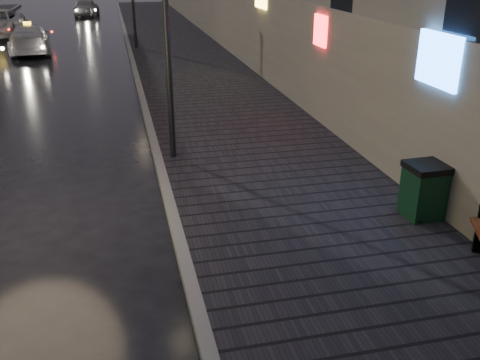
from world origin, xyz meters
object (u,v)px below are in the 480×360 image
(trash_bin, at_px, (424,190))
(taxi_mid, at_px, (29,39))
(lamp_near, at_px, (165,5))
(car_far, at_px, (86,7))

(trash_bin, bearing_deg, taxi_mid, 111.52)
(lamp_near, bearing_deg, car_far, 94.92)
(lamp_near, relative_size, car_far, 1.38)
(lamp_near, bearing_deg, trash_bin, -45.92)
(lamp_near, relative_size, taxi_mid, 1.14)
(trash_bin, distance_m, car_far, 38.08)
(trash_bin, distance_m, taxi_mid, 22.43)
(lamp_near, xyz_separation_m, car_far, (-2.87, 33.38, -2.84))
(lamp_near, height_order, taxi_mid, lamp_near)
(car_far, bearing_deg, taxi_mid, 90.66)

